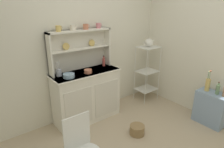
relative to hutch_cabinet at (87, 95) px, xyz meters
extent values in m
cube|color=silver|center=(0.12, 0.26, 0.80)|extent=(3.84, 0.05, 2.50)
cube|color=white|center=(0.00, 0.00, -0.01)|extent=(1.11, 0.42, 0.87)
cube|color=silver|center=(-0.27, -0.21, -0.06)|extent=(0.47, 0.01, 0.61)
cube|color=silver|center=(0.27, -0.21, -0.06)|extent=(0.47, 0.01, 0.61)
cube|color=white|center=(0.00, 0.00, 0.41)|extent=(1.14, 0.45, 0.02)
cube|color=silver|center=(0.00, 0.20, 0.75)|extent=(1.07, 0.02, 0.66)
cube|color=white|center=(-0.52, 0.12, 0.75)|extent=(0.02, 0.18, 0.66)
cube|color=white|center=(0.52, 0.12, 0.75)|extent=(0.02, 0.18, 0.66)
cube|color=white|center=(0.00, 0.12, 0.79)|extent=(1.03, 0.16, 0.02)
cube|color=white|center=(0.00, 0.12, 1.07)|extent=(1.07, 0.18, 0.02)
cylinder|color=#DBB760|center=(-0.23, 0.16, 0.85)|extent=(0.11, 0.03, 0.11)
cylinder|color=#DBB760|center=(0.23, 0.16, 0.85)|extent=(0.11, 0.03, 0.11)
cylinder|color=silver|center=(1.17, -0.25, 0.11)|extent=(0.01, 0.01, 1.13)
cylinder|color=silver|center=(1.56, -0.25, 0.11)|extent=(0.01, 0.01, 1.13)
cylinder|color=silver|center=(1.17, 0.06, 0.11)|extent=(0.01, 0.01, 1.13)
cylinder|color=silver|center=(1.56, 0.06, 0.11)|extent=(0.01, 0.01, 1.13)
cube|color=silver|center=(1.37, -0.10, 0.67)|extent=(0.41, 0.33, 0.01)
cube|color=silver|center=(1.37, -0.10, 0.18)|extent=(0.41, 0.33, 0.01)
cube|color=silver|center=(1.37, -0.10, -0.22)|extent=(0.41, 0.33, 0.01)
cube|color=#849EBC|center=(1.56, -1.37, -0.17)|extent=(0.28, 0.48, 0.56)
cube|color=white|center=(-0.74, -1.05, 0.20)|extent=(0.31, 0.02, 0.40)
cylinder|color=#93754C|center=(0.37, -0.85, -0.37)|extent=(0.23, 0.23, 0.15)
cylinder|color=#DBB760|center=(-0.35, 0.12, 1.13)|extent=(0.08, 0.08, 0.09)
torus|color=#DBB760|center=(-0.30, 0.12, 1.13)|extent=(0.01, 0.05, 0.05)
cylinder|color=silver|center=(-0.12, 0.12, 1.13)|extent=(0.08, 0.08, 0.09)
torus|color=silver|center=(-0.07, 0.12, 1.13)|extent=(0.01, 0.05, 0.05)
cylinder|color=#C67556|center=(0.11, 0.12, 1.13)|extent=(0.08, 0.08, 0.08)
torus|color=#C67556|center=(0.16, 0.12, 1.13)|extent=(0.01, 0.05, 0.05)
cylinder|color=#D17A84|center=(0.35, 0.12, 1.13)|extent=(0.08, 0.08, 0.09)
torus|color=#D17A84|center=(0.40, 0.12, 1.13)|extent=(0.01, 0.05, 0.05)
cylinder|color=#8EB2D1|center=(-0.33, -0.07, 0.46)|extent=(0.17, 0.17, 0.06)
cylinder|color=#C67556|center=(0.00, -0.07, 0.45)|extent=(0.13, 0.13, 0.06)
cylinder|color=#B74C47|center=(0.42, 0.09, 0.49)|extent=(0.05, 0.05, 0.14)
cylinder|color=#B74C47|center=(0.42, 0.09, 0.58)|extent=(0.02, 0.02, 0.04)
cylinder|color=#4C382D|center=(0.42, 0.09, 0.60)|extent=(0.03, 0.03, 0.01)
cylinder|color=#B2B7C6|center=(-0.42, 0.08, 0.48)|extent=(0.08, 0.08, 0.11)
cylinder|color=silver|center=(-0.45, 0.08, 0.56)|extent=(0.01, 0.04, 0.17)
ellipsoid|color=silver|center=(-0.45, 0.08, 0.65)|extent=(0.02, 0.01, 0.01)
cylinder|color=silver|center=(-0.43, 0.06, 0.55)|extent=(0.02, 0.02, 0.17)
ellipsoid|color=silver|center=(-0.43, 0.06, 0.65)|extent=(0.02, 0.01, 0.01)
cylinder|color=silver|center=(-0.41, 0.10, 0.56)|extent=(0.03, 0.03, 0.18)
ellipsoid|color=silver|center=(-0.41, 0.10, 0.65)|extent=(0.02, 0.01, 0.01)
sphere|color=white|center=(1.37, -0.10, 0.76)|extent=(0.16, 0.16, 0.16)
sphere|color=silver|center=(1.37, -0.10, 0.85)|extent=(0.02, 0.02, 0.02)
cylinder|color=white|center=(1.48, -0.10, 0.77)|extent=(0.09, 0.02, 0.07)
torus|color=white|center=(1.28, -0.10, 0.76)|extent=(0.01, 0.10, 0.10)
cylinder|color=#DBB760|center=(1.56, -1.25, 0.21)|extent=(0.07, 0.07, 0.21)
cylinder|color=#4C844C|center=(1.55, -1.24, 0.36)|extent=(0.00, 0.01, 0.14)
sphere|color=#9EB78E|center=(1.55, -1.24, 0.43)|extent=(0.02, 0.02, 0.02)
cylinder|color=#4C844C|center=(1.58, -1.26, 0.37)|extent=(0.00, 0.01, 0.16)
sphere|color=#C67556|center=(1.58, -1.26, 0.45)|extent=(0.03, 0.03, 0.03)
cylinder|color=#4C844C|center=(1.57, -1.24, 0.36)|extent=(0.00, 0.01, 0.14)
sphere|color=#DBB760|center=(1.57, -1.24, 0.43)|extent=(0.03, 0.03, 0.03)
cylinder|color=#6B8C60|center=(1.56, -1.42, 0.19)|extent=(0.05, 0.05, 0.16)
cylinder|color=#6B8C60|center=(1.56, -1.42, 0.29)|extent=(0.02, 0.02, 0.04)
cylinder|color=#4C382D|center=(1.56, -1.42, 0.31)|extent=(0.03, 0.03, 0.01)
camera|label=1|loc=(-1.50, -2.64, 1.47)|focal=31.41mm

